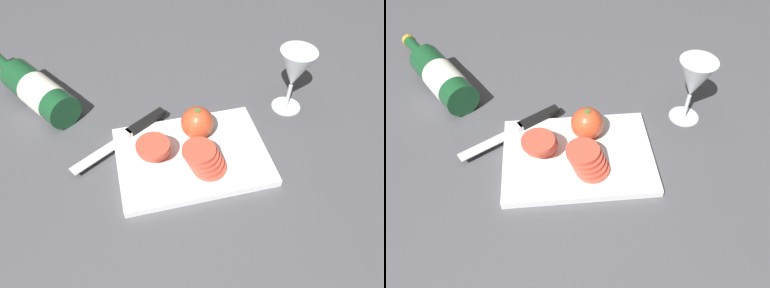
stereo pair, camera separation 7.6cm
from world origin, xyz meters
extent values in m
plane|color=#4C4C51|center=(0.00, 0.00, 0.00)|extent=(3.00, 3.00, 0.00)
cube|color=white|center=(0.05, -0.01, 0.01)|extent=(0.31, 0.22, 0.02)
cylinder|color=#194C28|center=(-0.25, 0.24, 0.04)|extent=(0.18, 0.22, 0.08)
cone|color=#194C28|center=(-0.32, 0.33, 0.04)|extent=(0.08, 0.06, 0.08)
cylinder|color=#194C28|center=(-0.35, 0.38, 0.04)|extent=(0.07, 0.08, 0.03)
cylinder|color=#B29933|center=(-0.37, 0.41, 0.04)|extent=(0.03, 0.03, 0.03)
cylinder|color=white|center=(-0.24, 0.22, 0.04)|extent=(0.12, 0.12, 0.08)
cylinder|color=silver|center=(0.31, 0.09, 0.00)|extent=(0.07, 0.07, 0.00)
cylinder|color=silver|center=(0.31, 0.09, 0.03)|extent=(0.01, 0.01, 0.06)
cone|color=silver|center=(0.31, 0.09, 0.11)|extent=(0.08, 0.08, 0.09)
cone|color=beige|center=(0.31, 0.09, 0.08)|extent=(0.03, 0.03, 0.04)
sphere|color=#DB4C28|center=(0.08, 0.04, 0.05)|extent=(0.07, 0.07, 0.07)
cylinder|color=#47702D|center=(0.08, 0.04, 0.08)|extent=(0.01, 0.01, 0.01)
cube|color=silver|center=(-0.13, 0.03, 0.02)|extent=(0.13, 0.09, 0.00)
cube|color=silver|center=(-0.07, 0.07, 0.02)|extent=(0.02, 0.02, 0.01)
cube|color=black|center=(-0.02, 0.10, 0.02)|extent=(0.10, 0.07, 0.01)
cylinder|color=#DB4C38|center=(-0.02, 0.01, 0.02)|extent=(0.07, 0.07, 0.01)
cylinder|color=#DB4C38|center=(-0.02, 0.01, 0.03)|extent=(0.07, 0.07, 0.01)
cylinder|color=#DB4C38|center=(-0.02, 0.00, 0.04)|extent=(0.07, 0.07, 0.01)
cylinder|color=#DB4C38|center=(-0.02, 0.00, 0.05)|extent=(0.07, 0.07, 0.01)
cylinder|color=#DB4C38|center=(-0.02, -0.01, 0.06)|extent=(0.07, 0.07, 0.01)
cylinder|color=#DB4C38|center=(-0.02, -0.02, 0.07)|extent=(0.07, 0.07, 0.01)
cylinder|color=#DB4C38|center=(0.08, -0.06, 0.02)|extent=(0.07, 0.07, 0.01)
cylinder|color=#DB4C38|center=(0.07, -0.06, 0.03)|extent=(0.07, 0.07, 0.01)
cylinder|color=#DB4C38|center=(0.07, -0.05, 0.04)|extent=(0.07, 0.07, 0.01)
cylinder|color=#DB4C38|center=(0.07, -0.05, 0.05)|extent=(0.07, 0.07, 0.01)
cylinder|color=#DB4C38|center=(0.06, -0.04, 0.06)|extent=(0.07, 0.07, 0.01)
camera|label=1|loc=(-0.07, -0.51, 0.61)|focal=35.00mm
camera|label=2|loc=(0.01, -0.52, 0.61)|focal=35.00mm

